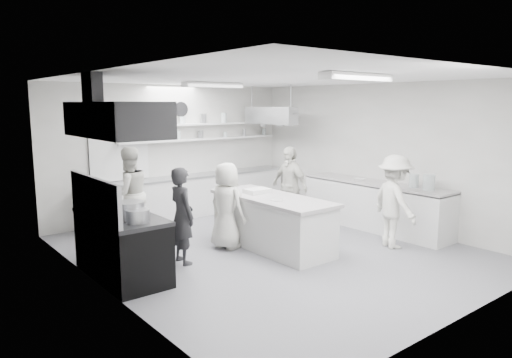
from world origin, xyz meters
TOP-DOWN VIEW (x-y plane):
  - floor at (0.00, 0.00)m, footprint 6.00×7.00m
  - ceiling at (0.00, 0.00)m, footprint 6.00×7.00m
  - wall_back at (0.00, 3.50)m, footprint 6.00×0.04m
  - wall_front at (0.00, -3.50)m, footprint 6.00×0.04m
  - wall_left at (-3.00, 0.00)m, footprint 0.04×7.00m
  - wall_right at (3.00, 0.00)m, footprint 0.04×7.00m
  - stove at (-2.60, 0.40)m, footprint 0.80×1.80m
  - exhaust_hood at (-2.60, 0.40)m, footprint 0.85×2.00m
  - back_counter at (0.30, 3.20)m, footprint 5.00×0.60m
  - shelf_lower at (0.70, 3.37)m, footprint 4.20×0.26m
  - shelf_upper at (0.70, 3.37)m, footprint 4.20×0.26m
  - pass_through_window at (-1.30, 3.48)m, footprint 1.30×0.04m
  - wall_clock at (0.20, 3.46)m, footprint 0.32×0.05m
  - right_counter at (2.65, -0.20)m, footprint 0.74×3.30m
  - pot_rack at (2.00, 2.40)m, footprint 0.30×1.60m
  - light_fixture_front at (0.00, -1.80)m, footprint 1.30×0.25m
  - light_fixture_rear at (0.00, 1.80)m, footprint 1.30×0.25m
  - prep_island at (0.10, 0.12)m, footprint 0.92×2.42m
  - stove_pot at (-2.60, 0.05)m, footprint 0.40×0.40m
  - cook_stove at (-1.57, 0.39)m, footprint 0.40×0.59m
  - cook_back at (-1.69, 2.17)m, footprint 0.87×0.68m
  - cook_island_left at (-0.54, 0.61)m, footprint 0.62×0.83m
  - cook_island_right at (1.40, 1.06)m, footprint 0.42×1.00m
  - cook_right at (1.83, -1.24)m, footprint 0.96×1.24m
  - bowl_island_a at (0.17, 0.74)m, footprint 0.30×0.30m
  - bowl_island_b at (-0.07, -0.21)m, footprint 0.29×0.29m
  - bowl_right at (2.63, 0.21)m, footprint 0.31×0.31m

SIDE VIEW (x-z plane):
  - floor at x=0.00m, z-range -0.02..0.00m
  - prep_island at x=0.10m, z-range 0.00..0.89m
  - stove at x=-2.60m, z-range 0.00..0.90m
  - back_counter at x=0.30m, z-range 0.00..0.92m
  - right_counter at x=2.65m, z-range 0.00..0.94m
  - cook_island_left at x=-0.54m, z-range 0.00..1.55m
  - cook_stove at x=-1.57m, z-range 0.00..1.58m
  - cook_right at x=1.83m, z-range 0.00..1.68m
  - cook_island_right at x=1.40m, z-range 0.00..1.70m
  - cook_back at x=-1.69m, z-range 0.00..1.78m
  - bowl_island_a at x=0.17m, z-range 0.89..0.96m
  - bowl_island_b at x=-0.07m, z-range 0.89..0.96m
  - bowl_right at x=2.63m, z-range 0.94..1.00m
  - stove_pot at x=-2.60m, z-range 0.91..1.21m
  - pass_through_window at x=-1.30m, z-range 0.95..1.95m
  - wall_back at x=0.00m, z-range 0.00..3.00m
  - wall_front at x=0.00m, z-range 0.00..3.00m
  - wall_left at x=-3.00m, z-range 0.00..3.00m
  - wall_right at x=3.00m, z-range 0.00..3.00m
  - shelf_lower at x=0.70m, z-range 1.73..1.77m
  - shelf_upper at x=0.70m, z-range 2.08..2.12m
  - pot_rack at x=2.00m, z-range 2.10..2.50m
  - exhaust_hood at x=-2.60m, z-range 2.10..2.60m
  - wall_clock at x=0.20m, z-range 2.29..2.61m
  - light_fixture_front at x=0.00m, z-range 2.89..2.99m
  - light_fixture_rear at x=0.00m, z-range 2.89..2.99m
  - ceiling at x=0.00m, z-range 3.00..3.02m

